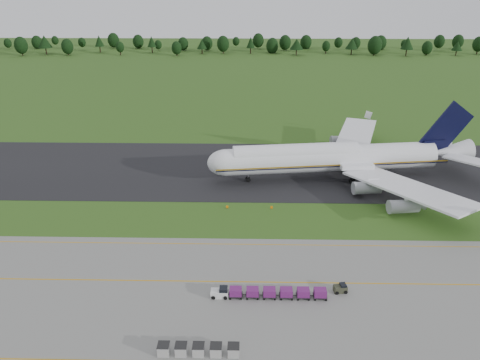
{
  "coord_description": "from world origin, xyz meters",
  "views": [
    {
      "loc": [
        0.34,
        -87.53,
        48.13
      ],
      "look_at": [
        -1.52,
        2.0,
        8.34
      ],
      "focal_mm": 35.0,
      "sensor_mm": 36.0,
      "label": 1
    }
  ],
  "objects_px": {
    "aircraft": "(336,157)",
    "edge_markers": "(249,207)",
    "baggage_train": "(267,293)",
    "uld_row": "(199,350)",
    "utility_cart": "(340,289)"
  },
  "relations": [
    {
      "from": "aircraft",
      "to": "edge_markers",
      "type": "relative_size",
      "value": 6.63
    },
    {
      "from": "utility_cart",
      "to": "uld_row",
      "type": "relative_size",
      "value": 0.2
    },
    {
      "from": "utility_cart",
      "to": "edge_markers",
      "type": "relative_size",
      "value": 0.22
    },
    {
      "from": "utility_cart",
      "to": "aircraft",
      "type": "bearing_deg",
      "value": 81.87
    },
    {
      "from": "aircraft",
      "to": "baggage_train",
      "type": "distance_m",
      "value": 52.6
    },
    {
      "from": "uld_row",
      "to": "edge_markers",
      "type": "bearing_deg",
      "value": 81.1
    },
    {
      "from": "baggage_train",
      "to": "uld_row",
      "type": "distance_m",
      "value": 15.98
    },
    {
      "from": "uld_row",
      "to": "edge_markers",
      "type": "relative_size",
      "value": 1.08
    },
    {
      "from": "aircraft",
      "to": "edge_markers",
      "type": "xyz_separation_m",
      "value": [
        -21.75,
        -17.67,
        -5.24
      ]
    },
    {
      "from": "baggage_train",
      "to": "edge_markers",
      "type": "distance_m",
      "value": 31.39
    },
    {
      "from": "edge_markers",
      "to": "uld_row",
      "type": "bearing_deg",
      "value": -98.9
    },
    {
      "from": "baggage_train",
      "to": "uld_row",
      "type": "height_order",
      "value": "baggage_train"
    },
    {
      "from": "aircraft",
      "to": "edge_markers",
      "type": "bearing_deg",
      "value": -140.91
    },
    {
      "from": "baggage_train",
      "to": "utility_cart",
      "type": "relative_size",
      "value": 8.18
    },
    {
      "from": "aircraft",
      "to": "uld_row",
      "type": "height_order",
      "value": "aircraft"
    }
  ]
}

